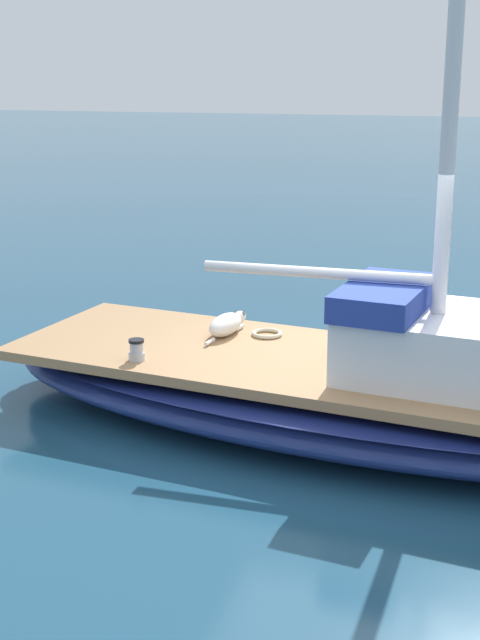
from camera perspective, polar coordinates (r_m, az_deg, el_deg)
The scene contains 7 objects.
ground_plane at distance 8.88m, azimuth 6.24°, elevation -6.79°, with size 120.00×120.00×0.00m, color navy.
sailboat_main at distance 8.76m, azimuth 6.30°, elevation -4.76°, with size 3.46×7.51×0.66m.
mast_main at distance 8.01m, azimuth 12.50°, elevation 19.22°, with size 0.14×2.27×7.26m.
cabin_house at distance 8.28m, azimuth 13.78°, elevation -1.44°, with size 1.68×2.39×0.84m.
dog_white at distance 9.51m, azimuth -0.84°, elevation -0.26°, with size 0.95×0.33×0.22m.
deck_winch at distance 8.71m, azimuth -6.57°, elevation -1.93°, with size 0.16×0.16×0.21m.
coiled_rope at distance 9.47m, azimuth 1.72°, elevation -0.87°, with size 0.32×0.32×0.04m, color beige.
Camera 1 is at (8.09, 1.41, 3.38)m, focal length 50.48 mm.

